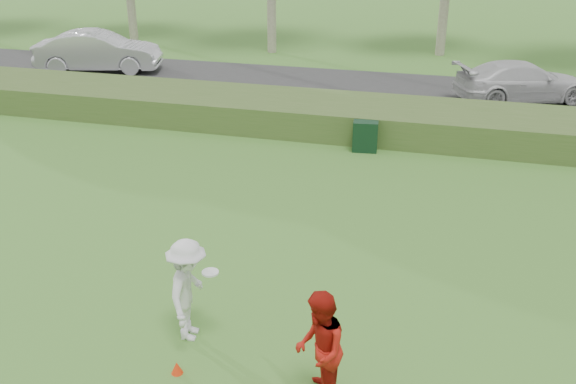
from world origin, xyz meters
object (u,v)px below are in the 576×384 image
(cone_orange, at_px, (177,368))
(car_right, at_px, (523,81))
(player_white, at_px, (188,290))
(car_mid, at_px, (98,51))
(player_red, at_px, (320,350))
(utility_cabinet, at_px, (365,136))

(cone_orange, bearing_deg, car_right, 71.02)
(player_white, distance_m, cone_orange, 1.23)
(cone_orange, relative_size, car_mid, 0.04)
(car_right, bearing_deg, car_mid, 66.64)
(car_mid, bearing_deg, player_red, -157.64)
(player_red, relative_size, cone_orange, 8.94)
(cone_orange, distance_m, car_mid, 20.56)
(player_red, distance_m, car_mid, 21.85)
(player_red, bearing_deg, utility_cabinet, 172.26)
(utility_cabinet, bearing_deg, car_mid, 145.52)
(player_red, bearing_deg, cone_orange, -103.48)
(utility_cabinet, xyz_separation_m, car_mid, (-12.52, 6.67, 0.47))
(car_mid, bearing_deg, cone_orange, -162.47)
(player_red, height_order, cone_orange, player_red)
(cone_orange, height_order, car_mid, car_mid)
(cone_orange, bearing_deg, player_white, 99.84)
(car_right, bearing_deg, cone_orange, 137.89)
(cone_orange, xyz_separation_m, utility_cabinet, (1.22, 10.48, 0.35))
(cone_orange, bearing_deg, player_red, -0.32)
(player_white, height_order, car_mid, player_white)
(car_mid, bearing_deg, player_white, -161.37)
(player_white, bearing_deg, car_right, -28.21)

